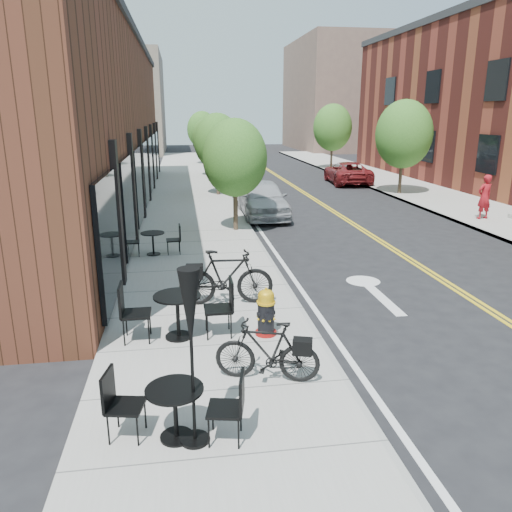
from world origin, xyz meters
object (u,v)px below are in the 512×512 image
bicycle_left (267,351)px  parked_car_b (238,174)px  patio_umbrella (190,321)px  bicycle_right (226,277)px  parked_car_c (237,162)px  bistro_set_a (175,406)px  parked_car_a (263,199)px  bistro_set_b (178,310)px  fire_hydrant (266,313)px  parked_car_far (347,173)px  pedestrian (484,197)px  bistro_set_c (153,240)px

bicycle_left → parked_car_b: (2.06, 21.52, 0.15)m
patio_umbrella → parked_car_b: (3.20, 22.86, -0.99)m
bicycle_right → parked_car_c: parked_car_c is taller
bistro_set_a → bicycle_right: bearing=88.2°
parked_car_a → parked_car_b: bearing=90.5°
parked_car_b → bistro_set_a: bearing=-104.1°
bistro_set_a → bistro_set_b: 2.97m
bicycle_left → parked_car_a: bearing=-171.9°
fire_hydrant → parked_car_far: bearing=51.6°
bicycle_left → patio_umbrella: 2.10m
bicycle_right → pedestrian: bearing=-51.8°
fire_hydrant → pedestrian: size_ratio=0.53×
bistro_set_a → parked_car_b: bearing=92.8°
bicycle_left → parked_car_b: size_ratio=0.35×
parked_car_far → pedestrian: size_ratio=2.74×
fire_hydrant → parked_car_c: size_ratio=0.17×
bistro_set_a → patio_umbrella: patio_umbrella is taller
bistro_set_c → patio_umbrella: patio_umbrella is taller
patio_umbrella → parked_car_c: (3.88, 29.70, -0.96)m
bistro_set_b → bistro_set_c: (-0.72, 5.72, -0.11)m
parked_car_a → pedestrian: (8.28, -2.21, 0.23)m
parked_car_b → parked_car_a: bearing=-95.5°
bistro_set_a → bistro_set_c: 8.72m
pedestrian → bicycle_left: bearing=34.4°
parked_car_c → pedestrian: 19.18m
bistro_set_c → bistro_set_b: bearing=-86.2°
patio_umbrella → parked_car_b: 23.10m
parked_car_c → bicycle_right: bearing=-91.3°
bicycle_right → bistro_set_a: 4.62m
parked_car_c → parked_car_far: 8.67m
fire_hydrant → parked_car_a: bearing=65.0°
bistro_set_c → parked_car_b: size_ratio=0.35×
fire_hydrant → parked_car_b: bearing=68.8°
parked_car_b → parked_car_far: 6.62m
bistro_set_c → pedestrian: size_ratio=0.93×
fire_hydrant → bistro_set_a: (-1.63, -2.86, 0.03)m
fire_hydrant → parked_car_a: size_ratio=0.21×
bicycle_right → parked_car_far: size_ratio=0.43×
bicycle_left → parked_car_c: size_ratio=0.30×
pedestrian → bistro_set_c: bearing=3.2°
bistro_set_b → patio_umbrella: size_ratio=0.87×
parked_car_b → parked_car_c: 6.88m
bicycle_right → patio_umbrella: size_ratio=0.88×
bistro_set_c → pedestrian: 12.83m
pedestrian → bistro_set_a: bearing=34.0°
patio_umbrella → bistro_set_b: bearing=93.7°
bistro_set_a → bistro_set_c: size_ratio=1.09×
parked_car_c → fire_hydrant: bearing=-89.7°
bicycle_left → parked_car_b: parked_car_b is taller
parked_car_c → pedestrian: pedestrian is taller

